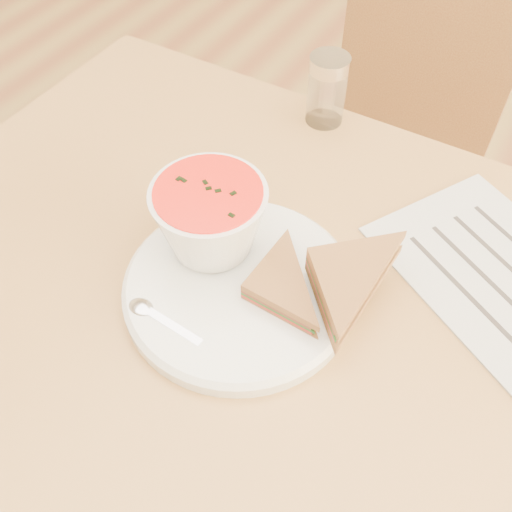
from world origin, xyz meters
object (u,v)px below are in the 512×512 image
Objects in this scene: dining_table at (271,425)px; condiment_shaker at (327,90)px; plate at (239,288)px; chair_far at (374,191)px; soup_bowl at (211,221)px.

dining_table is 9.73× the size of condiment_shaker.
dining_table is at bearing 26.41° from plate.
chair_far is 3.06× the size of plate.
dining_table is 3.83× the size of plate.
plate is (0.02, -0.59, 0.36)m from chair_far.
soup_bowl is 1.26× the size of condiment_shaker.
dining_table is 0.45m from soup_bowl.
plate is at bearing -153.59° from dining_table.
soup_bowl reaches higher than condiment_shaker.
plate is at bearing 93.27° from chair_far.
soup_bowl is 0.30m from condiment_shaker.
chair_far is 6.19× the size of soup_bowl.
chair_far is at bearing 82.93° from condiment_shaker.
dining_table is 0.39m from plate.
soup_bowl is (-0.09, 0.01, 0.44)m from dining_table.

